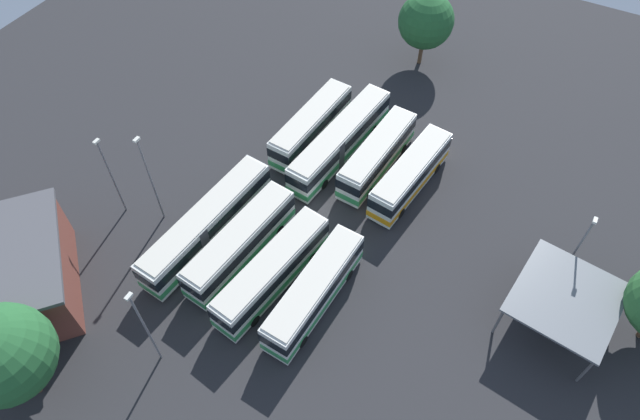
% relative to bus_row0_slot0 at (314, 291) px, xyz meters
% --- Properties ---
extents(ground_plane, '(93.38, 93.38, 0.00)m').
position_rel_bus_row0_slot0_xyz_m(ground_plane, '(7.99, 4.76, -1.89)').
color(ground_plane, '#28282B').
extents(bus_row0_slot0, '(11.20, 3.09, 3.57)m').
position_rel_bus_row0_slot0_xyz_m(bus_row0_slot0, '(0.00, 0.00, 0.00)').
color(bus_row0_slot0, silver).
rests_on(bus_row0_slot0, ground_plane).
extents(bus_row0_slot1, '(11.93, 4.11, 3.57)m').
position_rel_bus_row0_slot0_xyz_m(bus_row0_slot1, '(-0.02, 3.77, 0.00)').
color(bus_row0_slot1, silver).
rests_on(bus_row0_slot1, ground_plane).
extents(bus_row0_slot2, '(11.85, 3.73, 3.57)m').
position_rel_bus_row0_slot0_xyz_m(bus_row0_slot2, '(1.07, 7.49, 0.00)').
color(bus_row0_slot2, silver).
rests_on(bus_row0_slot2, ground_plane).
extents(bus_row0_slot3, '(14.41, 3.74, 3.57)m').
position_rel_bus_row0_slot0_xyz_m(bus_row0_slot3, '(1.29, 11.00, 0.00)').
color(bus_row0_slot3, silver).
rests_on(bus_row0_slot3, ground_plane).
extents(bus_row1_slot0, '(10.92, 3.76, 3.57)m').
position_rel_bus_row0_slot0_xyz_m(bus_row1_slot0, '(14.68, -1.77, -0.00)').
color(bus_row1_slot0, silver).
rests_on(bus_row1_slot0, ground_plane).
extents(bus_row1_slot1, '(10.95, 3.24, 3.57)m').
position_rel_bus_row0_slot0_xyz_m(bus_row1_slot1, '(15.44, 1.88, -0.00)').
color(bus_row1_slot1, silver).
rests_on(bus_row1_slot1, ground_plane).
extents(bus_row1_slot2, '(14.42, 3.90, 3.57)m').
position_rel_bus_row0_slot0_xyz_m(bus_row1_slot2, '(15.42, 5.76, 0.00)').
color(bus_row1_slot2, silver).
rests_on(bus_row1_slot2, ground_plane).
extents(bus_row1_slot3, '(11.26, 3.23, 3.57)m').
position_rel_bus_row0_slot0_xyz_m(bus_row1_slot3, '(15.96, 9.19, 0.00)').
color(bus_row1_slot3, silver).
rests_on(bus_row1_slot3, ground_plane).
extents(depot_building, '(12.44, 12.81, 5.40)m').
position_rel_bus_row0_slot0_xyz_m(depot_building, '(-9.68, 20.08, 0.84)').
color(depot_building, brown).
rests_on(depot_building, ground_plane).
extents(maintenance_shelter, '(8.44, 8.07, 3.69)m').
position_rel_bus_row0_slot0_xyz_m(maintenance_shelter, '(7.46, -16.87, 1.61)').
color(maintenance_shelter, slate).
rests_on(maintenance_shelter, ground_plane).
extents(lamp_post_near_entrance, '(0.56, 0.28, 9.10)m').
position_rel_bus_row0_slot0_xyz_m(lamp_post_near_entrance, '(-9.38, 7.82, 3.08)').
color(lamp_post_near_entrance, slate).
rests_on(lamp_post_near_entrance, ground_plane).
extents(lamp_post_by_building, '(0.56, 0.28, 9.63)m').
position_rel_bus_row0_slot0_xyz_m(lamp_post_by_building, '(1.18, 15.95, 3.35)').
color(lamp_post_by_building, slate).
rests_on(lamp_post_by_building, ground_plane).
extents(lamp_post_mid_lot, '(0.56, 0.28, 8.67)m').
position_rel_bus_row0_slot0_xyz_m(lamp_post_mid_lot, '(0.18, 19.44, 2.86)').
color(lamp_post_mid_lot, slate).
rests_on(lamp_post_mid_lot, ground_plane).
extents(lamp_post_far_corner, '(0.56, 0.28, 7.40)m').
position_rel_bus_row0_slot0_xyz_m(lamp_post_far_corner, '(12.09, -16.50, 2.22)').
color(lamp_post_far_corner, slate).
rests_on(lamp_post_far_corner, ground_plane).
extents(tree_south_edge, '(5.94, 5.94, 8.32)m').
position_rel_bus_row0_slot0_xyz_m(tree_south_edge, '(32.66, 4.50, 3.45)').
color(tree_south_edge, brown).
rests_on(tree_south_edge, ground_plane).
extents(tree_north_edge, '(6.65, 6.65, 9.34)m').
position_rel_bus_row0_slot0_xyz_m(tree_north_edge, '(-15.53, 13.87, 4.12)').
color(tree_north_edge, brown).
rests_on(tree_north_edge, ground_plane).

